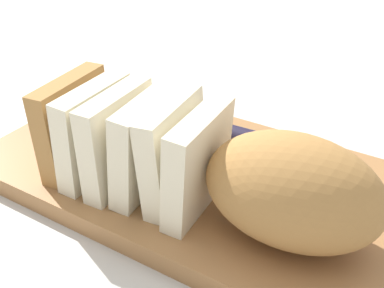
% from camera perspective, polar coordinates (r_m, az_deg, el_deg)
% --- Properties ---
extents(ground_plane, '(3.00, 3.00, 0.00)m').
position_cam_1_polar(ground_plane, '(0.53, 0.00, -4.79)').
color(ground_plane, beige).
extents(cutting_board, '(0.47, 0.27, 0.02)m').
position_cam_1_polar(cutting_board, '(0.53, 0.00, -3.81)').
color(cutting_board, '#9E6B3D').
rests_on(cutting_board, ground_plane).
extents(bread_loaf, '(0.34, 0.13, 0.10)m').
position_cam_1_polar(bread_loaf, '(0.43, 2.47, -2.73)').
color(bread_loaf, '#A8753D').
rests_on(bread_loaf, cutting_board).
extents(bread_knife, '(0.29, 0.05, 0.03)m').
position_cam_1_polar(bread_knife, '(0.56, 2.78, 1.31)').
color(bread_knife, silver).
rests_on(bread_knife, cutting_board).
extents(crumb_near_knife, '(0.01, 0.01, 0.01)m').
position_cam_1_polar(crumb_near_knife, '(0.47, 8.60, -7.40)').
color(crumb_near_knife, tan).
rests_on(crumb_near_knife, cutting_board).
extents(crumb_near_loaf, '(0.01, 0.01, 0.01)m').
position_cam_1_polar(crumb_near_loaf, '(0.53, -0.40, -1.58)').
color(crumb_near_loaf, tan).
rests_on(crumb_near_loaf, cutting_board).
extents(crumb_stray_left, '(0.01, 0.01, 0.01)m').
position_cam_1_polar(crumb_stray_left, '(0.49, 0.87, -5.27)').
color(crumb_stray_left, tan).
rests_on(crumb_stray_left, cutting_board).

